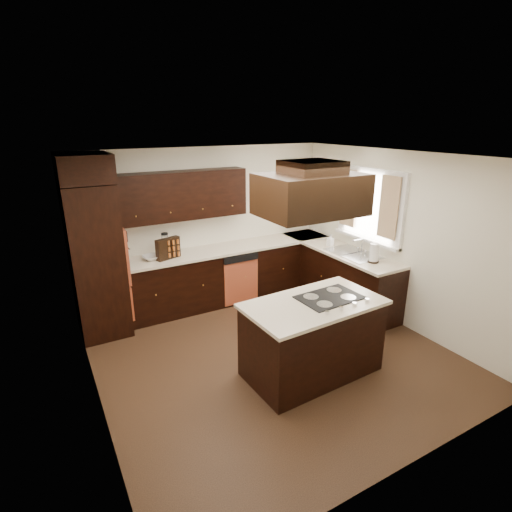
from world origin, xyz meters
name	(u,v)px	position (x,y,z in m)	size (l,w,h in m)	color
floor	(272,354)	(0.00, 0.00, -0.01)	(4.20, 4.20, 0.02)	#533520
ceiling	(275,156)	(0.00, 0.00, 2.51)	(4.20, 4.20, 0.02)	white
wall_back	(206,225)	(0.00, 2.11, 1.25)	(4.20, 0.02, 2.50)	white
wall_front	(418,345)	(0.00, -2.11, 1.25)	(4.20, 0.02, 2.50)	white
wall_left	(85,300)	(-2.11, 0.00, 1.25)	(0.02, 4.20, 2.50)	white
wall_right	(397,239)	(2.11, 0.00, 1.25)	(0.02, 4.20, 2.50)	white
oven_column	(97,261)	(-1.78, 1.71, 1.06)	(0.65, 0.75, 2.12)	black
wall_oven_face	(122,253)	(-1.43, 1.71, 1.12)	(0.05, 0.62, 0.78)	#C35332
base_cabinets_back	(217,277)	(0.03, 1.80, 0.44)	(2.93, 0.60, 0.88)	black
base_cabinets_right	(336,275)	(1.80, 0.90, 0.44)	(0.60, 2.40, 0.88)	black
countertop_back	(216,251)	(0.03, 1.79, 0.90)	(2.93, 0.63, 0.04)	beige
countertop_right	(337,249)	(1.79, 0.90, 0.90)	(0.63, 2.40, 0.04)	beige
upper_cabinets	(182,195)	(-0.43, 1.93, 1.81)	(2.00, 0.34, 0.72)	black
dishwasher_front	(241,282)	(0.33, 1.50, 0.40)	(0.60, 0.05, 0.72)	#C35332
window_frame	(370,205)	(2.07, 0.55, 1.65)	(0.06, 1.32, 1.12)	white
window_pane	(372,205)	(2.10, 0.55, 1.65)	(0.00, 1.20, 1.00)	white
curtain_left	(389,208)	(2.01, 0.13, 1.70)	(0.02, 0.34, 0.90)	beige
curtain_right	(349,198)	(2.01, 0.97, 1.70)	(0.02, 0.34, 0.90)	beige
sink_rim	(353,253)	(1.80, 0.55, 0.92)	(0.52, 0.84, 0.01)	silver
island	(312,339)	(0.21, -0.56, 0.44)	(1.54, 0.84, 0.88)	black
island_top	(314,304)	(0.21, -0.56, 0.90)	(1.59, 0.89, 0.04)	beige
cooktop	(329,297)	(0.44, -0.55, 0.93)	(0.73, 0.48, 0.01)	black
range_hood	(311,194)	(0.10, -0.55, 2.16)	(1.05, 0.72, 0.42)	black
hood_duct	(312,167)	(0.10, -0.55, 2.44)	(0.55, 0.50, 0.13)	black
blender_base	(166,254)	(-0.78, 1.79, 0.97)	(0.15, 0.15, 0.10)	silver
blender_pitcher	(165,243)	(-0.78, 1.79, 1.15)	(0.13, 0.13, 0.26)	silver
spice_rack	(168,248)	(-0.77, 1.73, 1.08)	(0.38, 0.10, 0.32)	black
mixing_bowl	(152,257)	(-1.00, 1.80, 0.95)	(0.27, 0.27, 0.07)	white
soap_bottle	(330,240)	(1.75, 1.05, 1.02)	(0.09, 0.09, 0.19)	white
paper_towel	(374,253)	(1.78, 0.10, 1.06)	(0.13, 0.13, 0.28)	white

